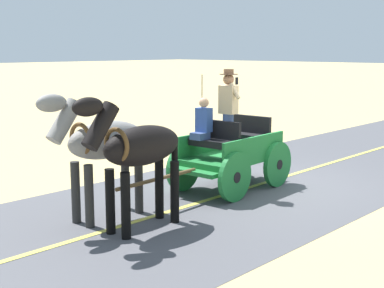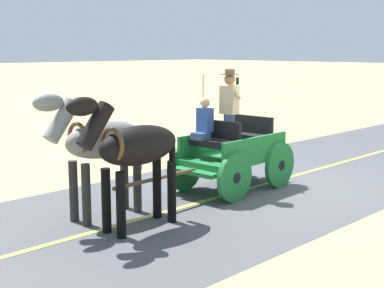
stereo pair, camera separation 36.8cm
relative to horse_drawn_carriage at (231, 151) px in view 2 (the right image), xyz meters
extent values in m
plane|color=tan|center=(-0.24, -0.78, -0.82)|extent=(200.00, 200.00, 0.00)
cube|color=#4C4C51|center=(-0.24, -0.78, -0.81)|extent=(5.37, 160.00, 0.01)
cube|color=#DBCC4C|center=(-0.24, -0.78, -0.81)|extent=(0.12, 160.00, 0.00)
cube|color=#1E7233|center=(0.01, -0.08, -0.16)|extent=(1.31, 2.26, 0.12)
cube|color=#1E7233|center=(-0.56, -0.11, 0.12)|extent=(0.16, 2.09, 0.44)
cube|color=#1E7233|center=(0.58, -0.06, 0.12)|extent=(0.16, 2.09, 0.44)
cube|color=#1E7233|center=(-0.05, 1.13, -0.26)|extent=(1.09, 0.29, 0.08)
cube|color=#1E7233|center=(0.07, -1.28, -0.34)|extent=(0.73, 0.24, 0.06)
cube|color=black|center=(-0.02, 0.52, 0.22)|extent=(1.04, 0.41, 0.14)
cube|color=black|center=(-0.01, 0.34, 0.44)|extent=(1.02, 0.13, 0.44)
cube|color=black|center=(0.03, -0.58, 0.22)|extent=(1.04, 0.41, 0.14)
cube|color=black|center=(0.04, -0.76, 0.44)|extent=(1.02, 0.13, 0.44)
cylinder|color=#1E7233|center=(-0.68, 0.65, -0.34)|extent=(0.15, 0.96, 0.96)
cylinder|color=black|center=(-0.68, 0.65, -0.34)|extent=(0.13, 0.22, 0.21)
cylinder|color=#1E7233|center=(0.62, 0.72, -0.34)|extent=(0.15, 0.96, 0.96)
cylinder|color=black|center=(0.62, 0.72, -0.34)|extent=(0.13, 0.22, 0.21)
cylinder|color=#1E7233|center=(-0.60, -0.88, -0.34)|extent=(0.15, 0.96, 0.96)
cylinder|color=black|center=(-0.60, -0.88, -0.34)|extent=(0.13, 0.22, 0.21)
cylinder|color=#1E7233|center=(0.69, -0.82, -0.34)|extent=(0.15, 0.96, 0.96)
cylinder|color=black|center=(0.69, -0.82, -0.34)|extent=(0.13, 0.22, 0.21)
cylinder|color=brown|center=(-0.10, 2.11, -0.21)|extent=(0.17, 2.00, 0.07)
cylinder|color=black|center=(0.28, 0.54, 0.92)|extent=(0.02, 0.02, 1.30)
cylinder|color=#384C7F|center=(-0.16, 0.24, 0.35)|extent=(0.22, 0.22, 0.90)
cube|color=tan|center=(-0.16, 0.24, 1.08)|extent=(0.35, 0.24, 0.56)
sphere|color=#9E7051|center=(-0.16, 0.24, 1.48)|extent=(0.22, 0.22, 0.22)
cylinder|color=#473323|center=(-0.16, 0.24, 1.58)|extent=(0.36, 0.36, 0.01)
cylinder|color=#473323|center=(-0.16, 0.24, 1.63)|extent=(0.20, 0.20, 0.10)
cylinder|color=tan|center=(-0.34, 0.27, 1.26)|extent=(0.26, 0.09, 0.32)
cube|color=black|center=(-0.40, 0.29, 1.46)|extent=(0.02, 0.07, 0.14)
cube|color=#384C7F|center=(0.22, 0.65, 0.36)|extent=(0.30, 0.33, 0.14)
cube|color=#2D4C99|center=(0.23, 0.53, 0.67)|extent=(0.31, 0.21, 0.48)
sphere|color=tan|center=(0.23, 0.53, 1.02)|extent=(0.20, 0.20, 0.20)
ellipsoid|color=black|center=(-0.57, 2.89, 0.55)|extent=(0.60, 1.57, 0.64)
cylinder|color=black|center=(-0.77, 3.43, -0.29)|extent=(0.15, 0.15, 1.05)
cylinder|color=black|center=(-0.40, 3.44, -0.29)|extent=(0.15, 0.15, 1.05)
cylinder|color=black|center=(-0.74, 2.34, -0.29)|extent=(0.15, 0.15, 1.05)
cylinder|color=black|center=(-0.37, 2.35, -0.29)|extent=(0.15, 0.15, 1.05)
cylinder|color=black|center=(-0.59, 3.73, 0.95)|extent=(0.28, 0.65, 0.73)
ellipsoid|color=black|center=(-0.60, 3.95, 1.26)|extent=(0.23, 0.55, 0.28)
cube|color=black|center=(-0.59, 3.71, 0.99)|extent=(0.07, 0.50, 0.56)
cylinder|color=black|center=(-0.55, 2.15, 0.25)|extent=(0.11, 0.11, 0.70)
torus|color=brown|center=(-0.58, 3.44, 0.63)|extent=(0.55, 0.08, 0.55)
ellipsoid|color=gray|center=(0.29, 2.93, 0.55)|extent=(0.59, 1.57, 0.64)
cylinder|color=#272726|center=(0.10, 3.48, -0.29)|extent=(0.15, 0.15, 1.05)
cylinder|color=#272726|center=(0.46, 3.48, -0.29)|extent=(0.15, 0.15, 1.05)
cylinder|color=#272726|center=(0.11, 2.39, -0.29)|extent=(0.15, 0.15, 1.05)
cylinder|color=#272726|center=(0.48, 2.39, -0.29)|extent=(0.15, 0.15, 1.05)
cylinder|color=gray|center=(0.27, 3.78, 0.95)|extent=(0.27, 0.65, 0.73)
ellipsoid|color=gray|center=(0.27, 4.00, 1.26)|extent=(0.23, 0.54, 0.28)
cube|color=#272726|center=(0.27, 3.76, 0.99)|extent=(0.07, 0.50, 0.56)
cylinder|color=#272726|center=(0.30, 2.19, 0.25)|extent=(0.11, 0.11, 0.70)
torus|color=brown|center=(0.28, 3.48, 0.63)|extent=(0.55, 0.08, 0.55)
camera|label=1|loc=(-7.02, 8.65, 2.08)|focal=51.31mm
camera|label=2|loc=(-7.28, 8.40, 2.08)|focal=51.31mm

